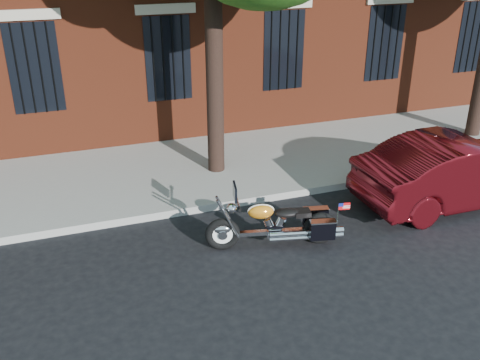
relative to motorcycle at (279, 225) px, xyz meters
name	(u,v)px	position (x,y,z in m)	size (l,w,h in m)	color
ground	(238,243)	(-0.62, 0.31, -0.41)	(120.00, 120.00, 0.00)	black
curb	(215,205)	(-0.62, 1.69, -0.33)	(40.00, 0.16, 0.15)	gray
sidewalk	(191,169)	(-0.62, 3.57, -0.33)	(40.00, 3.60, 0.15)	gray
motorcycle	(279,225)	(0.00, 0.00, 0.00)	(2.28, 1.01, 1.20)	black
car_maroon	(460,170)	(4.00, 0.36, 0.28)	(1.46, 4.20, 1.38)	#520B11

